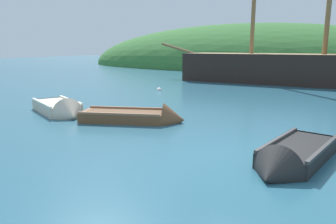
{
  "coord_description": "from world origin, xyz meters",
  "views": [
    {
      "loc": [
        1.67,
        -6.77,
        2.46
      ],
      "look_at": [
        -3.86,
        3.24,
        0.1
      ],
      "focal_mm": 34.31,
      "sensor_mm": 36.0,
      "label": 1
    }
  ],
  "objects_px": {
    "rowboat_center": "(140,118)",
    "buoy_white": "(159,90)",
    "sailing_ship": "(290,72)",
    "rowboat_far": "(61,110)",
    "rowboat_outer_left": "(291,160)"
  },
  "relations": [
    {
      "from": "rowboat_center",
      "to": "buoy_white",
      "type": "relative_size",
      "value": 11.59
    },
    {
      "from": "rowboat_center",
      "to": "buoy_white",
      "type": "bearing_deg",
      "value": 95.23
    },
    {
      "from": "sailing_ship",
      "to": "rowboat_far",
      "type": "xyz_separation_m",
      "value": [
        -5.81,
        -14.47,
        -0.62
      ]
    },
    {
      "from": "sailing_ship",
      "to": "buoy_white",
      "type": "relative_size",
      "value": 53.49
    },
    {
      "from": "sailing_ship",
      "to": "buoy_white",
      "type": "xyz_separation_m",
      "value": [
        -5.9,
        -7.2,
        -0.75
      ]
    },
    {
      "from": "rowboat_center",
      "to": "buoy_white",
      "type": "distance_m",
      "value": 7.61
    },
    {
      "from": "rowboat_center",
      "to": "rowboat_outer_left",
      "type": "xyz_separation_m",
      "value": [
        4.99,
        -1.76,
        0.0
      ]
    },
    {
      "from": "rowboat_outer_left",
      "to": "rowboat_far",
      "type": "relative_size",
      "value": 1.02
    },
    {
      "from": "sailing_ship",
      "to": "rowboat_center",
      "type": "height_order",
      "value": "sailing_ship"
    },
    {
      "from": "sailing_ship",
      "to": "buoy_white",
      "type": "height_order",
      "value": "sailing_ship"
    },
    {
      "from": "sailing_ship",
      "to": "rowboat_far",
      "type": "bearing_deg",
      "value": 67.57
    },
    {
      "from": "rowboat_outer_left",
      "to": "rowboat_far",
      "type": "bearing_deg",
      "value": -88.69
    },
    {
      "from": "rowboat_far",
      "to": "buoy_white",
      "type": "relative_size",
      "value": 10.27
    },
    {
      "from": "sailing_ship",
      "to": "rowboat_center",
      "type": "bearing_deg",
      "value": 79.04
    },
    {
      "from": "rowboat_far",
      "to": "buoy_white",
      "type": "height_order",
      "value": "rowboat_far"
    }
  ]
}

